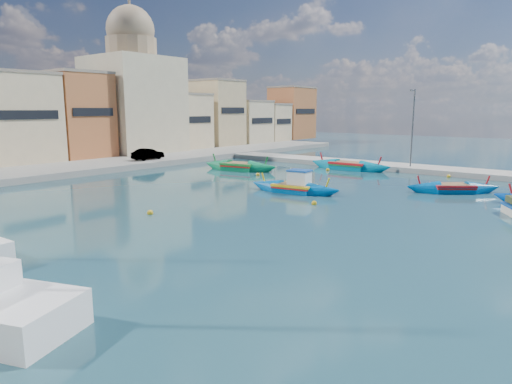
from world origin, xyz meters
TOP-DOWN VIEW (x-y plane):
  - ground at (0.00, 0.00)m, footprint 160.00×160.00m
  - east_quay at (18.00, 0.00)m, footprint 4.00×70.00m
  - north_quay at (0.00, 32.00)m, footprint 80.00×8.00m
  - north_townhouses at (6.68, 39.36)m, footprint 83.20×7.87m
  - church_block at (10.00, 40.00)m, footprint 10.00×10.00m
  - quay_street_lamp at (17.44, 6.00)m, footprint 1.18×0.16m
  - parked_cars at (-10.75, 30.50)m, footprint 28.82×2.51m
  - luzzu_blue_cabin at (0.53, 8.45)m, footprint 2.74×7.57m
  - luzzu_cyan_mid at (15.00, 11.41)m, footprint 2.28×9.21m
  - luzzu_green at (7.48, 19.77)m, footprint 3.69×8.74m
  - luzzu_cyan_south at (7.85, -0.74)m, footprint 5.64×6.72m
  - mooring_buoys at (3.38, 6.88)m, footprint 26.73×22.73m

SIDE VIEW (x-z plane):
  - ground at x=0.00m, z-range 0.00..0.00m
  - mooring_buoys at x=3.38m, z-range -0.10..0.26m
  - luzzu_cyan_south at x=7.85m, z-range -0.86..1.33m
  - east_quay at x=18.00m, z-range 0.00..0.50m
  - luzzu_cyan_mid at x=15.00m, z-range -1.07..1.65m
  - luzzu_green at x=7.48m, z-range -1.05..1.62m
  - north_quay at x=0.00m, z-range 0.00..0.60m
  - luzzu_blue_cabin at x=0.53m, z-range -0.99..1.63m
  - parked_cars at x=-10.75m, z-range 0.58..1.82m
  - quay_street_lamp at x=17.44m, z-range 0.34..8.34m
  - north_townhouses at x=6.68m, z-range -0.10..10.09m
  - church_block at x=10.00m, z-range -1.14..17.96m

